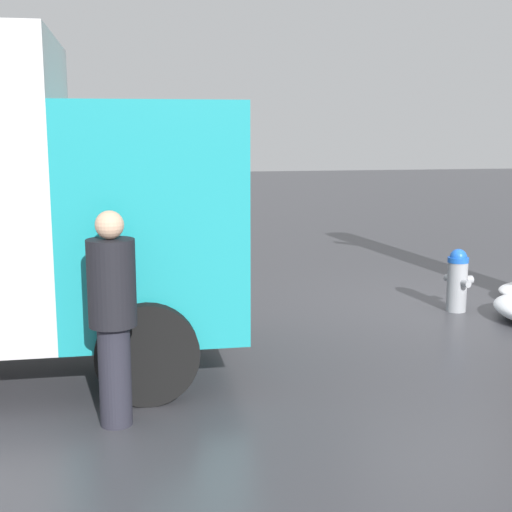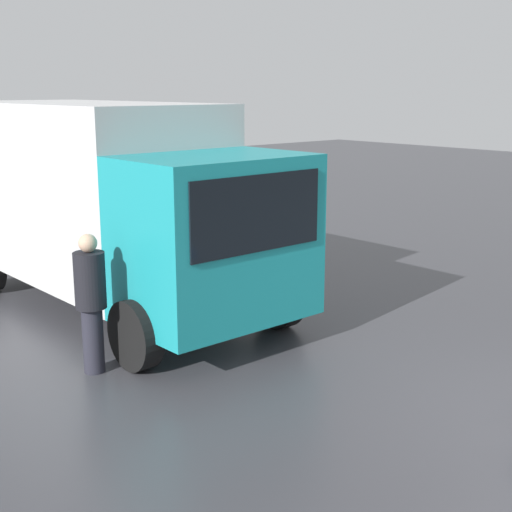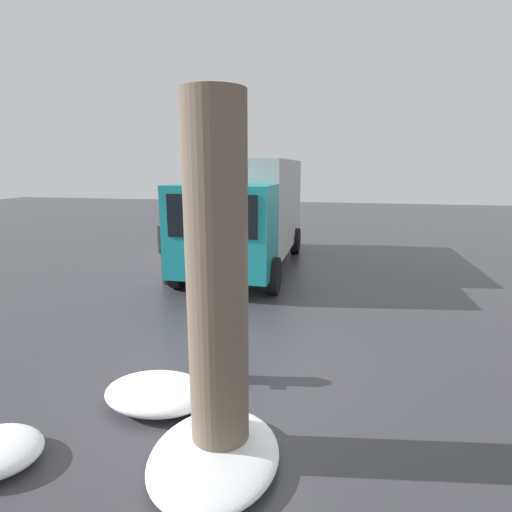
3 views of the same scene
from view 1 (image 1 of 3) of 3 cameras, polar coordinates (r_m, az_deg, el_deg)
ground_plane at (r=9.73m, az=15.68°, el=-4.26°), size 60.00×60.00×0.00m
fire_hydrant at (r=9.64m, az=15.82°, el=-1.81°), size 0.37×0.47×0.83m
pedestrian at (r=5.74m, az=-11.40°, el=-4.29°), size 0.38×0.38×1.75m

